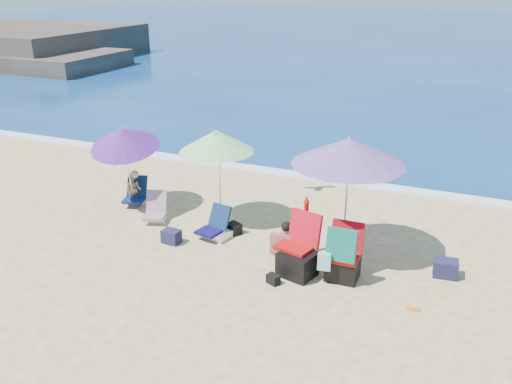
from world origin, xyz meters
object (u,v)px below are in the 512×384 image
at_px(chair_rainbow, 156,213).
at_px(person_left, 134,189).
at_px(camp_chair_left, 298,257).
at_px(camp_chair_right, 342,260).
at_px(furled_umbrella, 306,222).
at_px(umbrella_blue, 123,138).
at_px(chair_navy, 217,230).
at_px(person_center, 286,242).
at_px(umbrella_turquoise, 349,151).
at_px(umbrella_striped, 217,141).

relative_size(chair_rainbow, person_left, 0.85).
bearing_deg(camp_chair_left, camp_chair_right, 8.45).
relative_size(camp_chair_right, person_left, 1.23).
xyz_separation_m(furled_umbrella, person_left, (-4.47, 0.70, -0.26)).
bearing_deg(umbrella_blue, furled_umbrella, -5.42).
xyz_separation_m(chair_navy, camp_chair_left, (2.04, -0.74, 0.16)).
height_order(furled_umbrella, chair_navy, furled_umbrella).
bearing_deg(person_center, camp_chair_left, -44.27).
height_order(chair_navy, camp_chair_left, camp_chair_left).
relative_size(umbrella_turquoise, furled_umbrella, 2.02).
distance_m(umbrella_turquoise, umbrella_striped, 2.96).
relative_size(chair_rainbow, person_center, 0.92).
relative_size(chair_rainbow, camp_chair_left, 0.67).
height_order(chair_rainbow, camp_chair_left, camp_chair_left).
bearing_deg(umbrella_turquoise, camp_chair_left, -119.85).
xyz_separation_m(furled_umbrella, camp_chair_left, (0.14, -0.81, -0.32)).
xyz_separation_m(chair_rainbow, camp_chair_left, (3.68, -0.97, 0.16)).
xyz_separation_m(umbrella_blue, furled_umbrella, (4.42, -0.42, -1.07)).
bearing_deg(person_left, camp_chair_left, -18.16).
distance_m(umbrella_blue, person_left, 1.36).
distance_m(chair_navy, person_center, 1.71).
bearing_deg(umbrella_blue, chair_rainbow, -16.21).
distance_m(furled_umbrella, camp_chair_left, 0.88).
relative_size(umbrella_striped, person_center, 2.64).
distance_m(furled_umbrella, chair_rainbow, 3.58).
bearing_deg(umbrella_blue, chair_navy, -10.98).
bearing_deg(chair_navy, person_center, -12.45).
xyz_separation_m(umbrella_blue, person_left, (-0.04, 0.28, -1.33)).
bearing_deg(furled_umbrella, umbrella_striped, 164.13).
distance_m(chair_navy, camp_chair_right, 2.90).
relative_size(umbrella_striped, person_left, 2.46).
relative_size(furled_umbrella, chair_navy, 1.66).
bearing_deg(furled_umbrella, chair_navy, -177.92).
bearing_deg(camp_chair_right, person_center, 167.68).
xyz_separation_m(chair_navy, camp_chair_right, (2.82, -0.62, 0.21)).
bearing_deg(umbrella_blue, camp_chair_right, -11.73).
distance_m(umbrella_striped, furled_umbrella, 2.59).
height_order(furled_umbrella, person_left, furled_umbrella).
relative_size(chair_navy, camp_chair_left, 0.65).
distance_m(chair_rainbow, person_center, 3.36).
height_order(chair_rainbow, camp_chair_right, camp_chair_right).
relative_size(camp_chair_right, person_center, 1.33).
height_order(umbrella_blue, camp_chair_right, umbrella_blue).
distance_m(umbrella_striped, chair_navy, 1.85).
distance_m(camp_chair_right, person_left, 5.56).
bearing_deg(chair_rainbow, camp_chair_left, -14.77).
relative_size(umbrella_turquoise, chair_rainbow, 3.26).
distance_m(chair_navy, camp_chair_left, 2.17).
bearing_deg(umbrella_blue, umbrella_turquoise, -2.61).
xyz_separation_m(umbrella_turquoise, furled_umbrella, (-0.71, -0.19, -1.46)).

